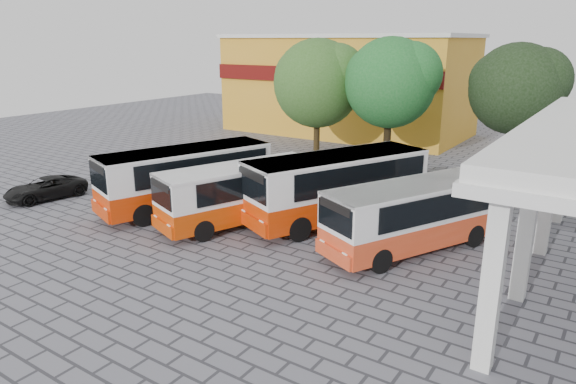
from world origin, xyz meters
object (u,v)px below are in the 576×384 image
Objects in this scene: bus_centre_left at (240,190)px; parked_car at (46,188)px; bus_centre_right at (337,184)px; bus_far_left at (186,175)px; bus_far_right at (413,213)px.

parked_car is at bearing -145.39° from bus_centre_left.
bus_centre_left is 0.86× the size of bus_centre_right.
bus_centre_left is 11.03m from parked_car.
parked_car is (-7.20, -2.88, -1.15)m from bus_far_left.
bus_far_left is 1.12× the size of bus_centre_left.
bus_centre_left is 4.29m from bus_centre_right.
bus_far_left is 2.21× the size of parked_car.
bus_far_right is at bearing 30.31° from bus_centre_left.
bus_far_right reaches higher than parked_car.
bus_far_left is at bearing -135.84° from bus_centre_right.
bus_far_left reaches higher than bus_centre_left.
bus_far_right reaches higher than bus_centre_left.
parked_car is at bearing -134.73° from bus_centre_right.
bus_centre_right is 1.15× the size of bus_far_right.
bus_centre_right is at bearing -171.96° from bus_far_right.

